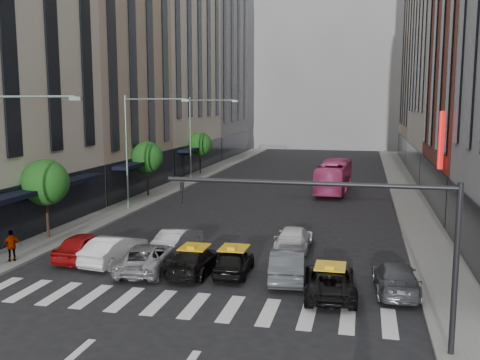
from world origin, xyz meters
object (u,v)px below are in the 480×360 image
Objects in this scene: taxi_left at (195,260)px; car_white_front at (115,249)px; streetlamp_far at (199,128)px; streetlamp_mid at (137,137)px; streetlamp_near at (5,156)px; pedestrian_far at (12,246)px; car_red at (85,246)px; taxi_center at (234,261)px; bus at (334,177)px.

car_white_front is at bearing -7.59° from taxi_left.
streetlamp_mid is at bearing -90.00° from streetlamp_far.
taxi_left is (9.30, -30.31, -5.23)m from streetlamp_far.
streetlamp_near is 5.06m from pedestrian_far.
streetlamp_near reaches higher than car_white_front.
streetlamp_far is 5.35× the size of pedestrian_far.
streetlamp_mid reaches higher than pedestrian_far.
streetlamp_far is at bearing 90.00° from streetlamp_near.
car_red reaches higher than taxi_center.
streetlamp_mid is at bearing -77.23° from car_red.
streetlamp_mid is at bearing -63.96° from car_white_front.
streetlamp_far is (0.00, 16.00, 0.00)m from streetlamp_mid.
car_white_front is 0.98× the size of taxi_left.
streetlamp_mid is 16.00m from streetlamp_far.
car_white_front is 0.42× the size of bus.
car_white_front is (4.58, 2.38, -5.15)m from streetlamp_near.
pedestrian_far is (-0.71, 1.00, -4.91)m from streetlamp_near.
bus is (5.39, 27.02, 0.83)m from taxi_left.
streetlamp_far reaches higher than taxi_left.
taxi_center is 0.37× the size of bus.
taxi_left is 10.04m from pedestrian_far.
streetlamp_mid is 17.85m from taxi_left.
bus is (14.69, 28.71, -4.40)m from streetlamp_near.
streetlamp_mid reaches higher than bus.
car_red is (2.64, -13.32, -5.15)m from streetlamp_mid.
streetlamp_mid is 2.03× the size of car_red.
taxi_left is (9.30, -14.31, -5.23)m from streetlamp_mid.
streetlamp_far is 30.41m from car_white_front.
streetlamp_far is at bearing 90.00° from streetlamp_mid.
taxi_center is (11.29, 1.93, -5.23)m from streetlamp_near.
bus is at bearing -100.53° from taxi_left.
car_white_front is at bearing 151.38° from pedestrian_far.
streetlamp_near is 16.00m from streetlamp_mid.
streetlamp_near is 1.00× the size of streetlamp_mid.
streetlamp_mid is 18.78m from taxi_center.
pedestrian_far reaches higher than car_white_front.
streetlamp_near reaches higher than bus.
car_red is 0.41× the size of bus.
car_white_front is 4.77m from taxi_left.
streetlamp_near is 32.55m from bus.
bus is at bearing 40.85° from streetlamp_mid.
streetlamp_near reaches higher than taxi_left.
streetlamp_near and streetlamp_mid have the same top height.
streetlamp_far reaches higher than car_white_front.
streetlamp_near is at bearing 7.65° from taxi_center.
streetlamp_mid is 1.00× the size of streetlamp_far.
taxi_left is at bearing 10.30° from streetlamp_near.
streetlamp_near is at bearing 11.05° from taxi_left.
bus is 6.40× the size of pedestrian_far.
streetlamp_near and streetlamp_far have the same top height.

